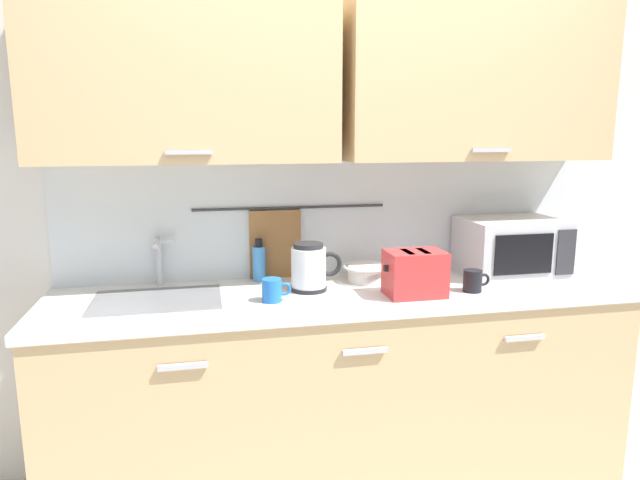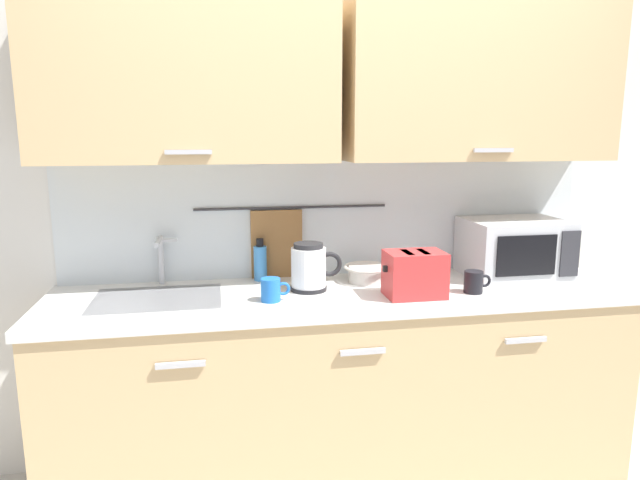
% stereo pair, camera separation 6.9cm
% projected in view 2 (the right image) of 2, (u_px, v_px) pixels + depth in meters
% --- Properties ---
extents(counter_unit, '(2.53, 0.64, 0.90)m').
position_uv_depth(counter_unit, '(342.00, 385.00, 2.52)').
color(counter_unit, tan).
rests_on(counter_unit, ground).
extents(back_wall_assembly, '(3.70, 0.41, 2.50)m').
position_uv_depth(back_wall_assembly, '(335.00, 144.00, 2.55)').
color(back_wall_assembly, silver).
rests_on(back_wall_assembly, ground).
extents(sink_faucet, '(0.09, 0.17, 0.22)m').
position_uv_depth(sink_faucet, '(161.00, 254.00, 2.49)').
color(sink_faucet, '#B2B5BA').
rests_on(sink_faucet, counter_unit).
extents(microwave, '(0.46, 0.35, 0.27)m').
position_uv_depth(microwave, '(514.00, 248.00, 2.67)').
color(microwave, silver).
rests_on(microwave, counter_unit).
extents(electric_kettle, '(0.23, 0.16, 0.21)m').
position_uv_depth(electric_kettle, '(310.00, 267.00, 2.42)').
color(electric_kettle, black).
rests_on(electric_kettle, counter_unit).
extents(dish_soap_bottle, '(0.06, 0.06, 0.20)m').
position_uv_depth(dish_soap_bottle, '(260.00, 262.00, 2.59)').
color(dish_soap_bottle, '#3F8CD8').
rests_on(dish_soap_bottle, counter_unit).
extents(mug_near_sink, '(0.12, 0.08, 0.09)m').
position_uv_depth(mug_near_sink, '(271.00, 290.00, 2.27)').
color(mug_near_sink, blue).
rests_on(mug_near_sink, counter_unit).
extents(mixing_bowl, '(0.21, 0.21, 0.08)m').
position_uv_depth(mixing_bowl, '(367.00, 272.00, 2.57)').
color(mixing_bowl, silver).
rests_on(mixing_bowl, counter_unit).
extents(toaster, '(0.26, 0.17, 0.19)m').
position_uv_depth(toaster, '(415.00, 274.00, 2.33)').
color(toaster, red).
rests_on(toaster, counter_unit).
extents(mug_by_kettle, '(0.12, 0.08, 0.09)m').
position_uv_depth(mug_by_kettle, '(474.00, 282.00, 2.39)').
color(mug_by_kettle, black).
rests_on(mug_by_kettle, counter_unit).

